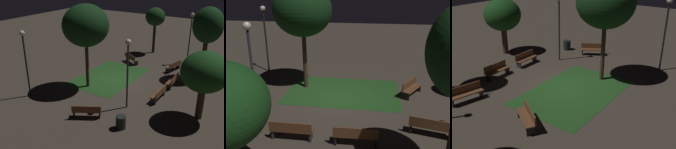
% 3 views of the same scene
% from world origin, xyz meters
% --- Properties ---
extents(ground_plane, '(60.00, 60.00, 0.00)m').
position_xyz_m(ground_plane, '(0.00, 0.00, 0.00)').
color(ground_plane, '#473D33').
extents(grass_lawn, '(6.72, 4.41, 0.01)m').
position_xyz_m(grass_lawn, '(0.18, 0.82, 0.01)').
color(grass_lawn, '#23511E').
rests_on(grass_lawn, ground).
extents(bench_by_lamp, '(1.81, 0.50, 0.88)m').
position_xyz_m(bench_by_lamp, '(-1.33, -4.36, 0.48)').
color(bench_by_lamp, brown).
rests_on(bench_by_lamp, ground).
extents(bench_corner, '(1.82, 0.56, 0.88)m').
position_xyz_m(bench_corner, '(1.33, -4.36, 0.48)').
color(bench_corner, brown).
rests_on(bench_corner, ground).
extents(bench_front_left, '(1.86, 0.86, 0.88)m').
position_xyz_m(bench_front_left, '(4.44, -3.26, 0.48)').
color(bench_front_left, brown).
rests_on(bench_front_left, ground).
extents(bench_back_row, '(1.36, 1.78, 0.88)m').
position_xyz_m(bench_back_row, '(4.19, 0.93, 0.48)').
color(bench_back_row, brown).
rests_on(bench_back_row, ground).
extents(bench_near_trees, '(1.33, 1.79, 0.88)m').
position_xyz_m(bench_near_trees, '(-5.94, -1.57, 0.48)').
color(bench_near_trees, brown).
rests_on(bench_near_trees, ground).
extents(tree_back_right, '(2.42, 2.42, 5.84)m').
position_xyz_m(tree_back_right, '(4.51, -5.69, 4.32)').
color(tree_back_right, '#38281C').
rests_on(tree_back_right, ground).
extents(tree_back_left, '(3.40, 3.40, 6.31)m').
position_xyz_m(tree_back_left, '(-2.26, 1.21, 4.76)').
color(tree_back_left, '#423021').
rests_on(tree_back_left, ground).
extents(tree_right_canopy, '(2.78, 2.78, 4.27)m').
position_xyz_m(tree_right_canopy, '(-2.17, -7.36, 3.02)').
color(tree_right_canopy, '#423021').
rests_on(tree_right_canopy, ground).
extents(tree_left_canopy, '(2.03, 2.03, 4.80)m').
position_xyz_m(tree_left_canopy, '(8.41, 0.55, 3.78)').
color(tree_left_canopy, '#2D2116').
rests_on(tree_left_canopy, ground).
extents(lamp_post_plaza_east, '(0.36, 0.36, 4.66)m').
position_xyz_m(lamp_post_plaza_east, '(-3.47, -2.99, 3.16)').
color(lamp_post_plaza_east, '#333338').
rests_on(lamp_post_plaza_east, ground).
extents(lamp_post_plaza_west, '(0.36, 0.36, 4.78)m').
position_xyz_m(lamp_post_plaza_west, '(7.35, -3.56, 3.22)').
color(lamp_post_plaza_west, '#333338').
rests_on(lamp_post_plaza_west, ground).
extents(lamp_post_path_center, '(0.36, 0.36, 4.80)m').
position_xyz_m(lamp_post_path_center, '(-5.84, 3.70, 3.24)').
color(lamp_post_path_center, black).
rests_on(lamp_post_path_center, ground).
extents(trash_bin, '(0.59, 0.59, 0.79)m').
position_xyz_m(trash_bin, '(-5.73, -3.91, 0.39)').
color(trash_bin, black).
rests_on(trash_bin, ground).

